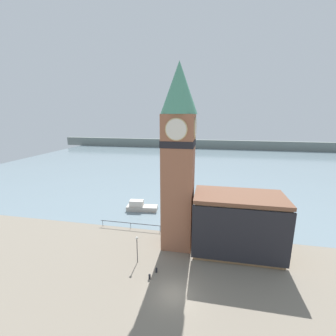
{
  "coord_description": "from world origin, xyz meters",
  "views": [
    {
      "loc": [
        3.4,
        -20.56,
        19.23
      ],
      "look_at": [
        -2.07,
        7.45,
        12.48
      ],
      "focal_mm": 24.0,
      "sensor_mm": 36.0,
      "label": 1
    }
  ],
  "objects_px": {
    "boat_near": "(141,207)",
    "lamp_post": "(137,244)",
    "pier_building": "(238,224)",
    "mooring_bollard_far": "(156,270)",
    "mooring_bollard_near": "(150,276)",
    "clock_tower": "(179,155)"
  },
  "relations": [
    {
      "from": "pier_building",
      "to": "mooring_bollard_far",
      "type": "bearing_deg",
      "value": -147.19
    },
    {
      "from": "clock_tower",
      "to": "mooring_bollard_far",
      "type": "distance_m",
      "value": 15.18
    },
    {
      "from": "lamp_post",
      "to": "boat_near",
      "type": "bearing_deg",
      "value": 106.39
    },
    {
      "from": "clock_tower",
      "to": "boat_near",
      "type": "xyz_separation_m",
      "value": [
        -9.39,
        10.88,
        -13.04
      ]
    },
    {
      "from": "clock_tower",
      "to": "mooring_bollard_near",
      "type": "bearing_deg",
      "value": -104.99
    },
    {
      "from": "mooring_bollard_near",
      "to": "pier_building",
      "type": "bearing_deg",
      "value": 36.19
    },
    {
      "from": "mooring_bollard_far",
      "to": "lamp_post",
      "type": "distance_m",
      "value": 4.02
    },
    {
      "from": "mooring_bollard_far",
      "to": "lamp_post",
      "type": "height_order",
      "value": "lamp_post"
    },
    {
      "from": "boat_near",
      "to": "lamp_post",
      "type": "relative_size",
      "value": 1.74
    },
    {
      "from": "pier_building",
      "to": "mooring_bollard_far",
      "type": "distance_m",
      "value": 12.74
    },
    {
      "from": "clock_tower",
      "to": "boat_near",
      "type": "bearing_deg",
      "value": 130.77
    },
    {
      "from": "pier_building",
      "to": "mooring_bollard_near",
      "type": "xyz_separation_m",
      "value": [
        -10.71,
        -7.83,
        -3.96
      ]
    },
    {
      "from": "mooring_bollard_far",
      "to": "lamp_post",
      "type": "bearing_deg",
      "value": 153.72
    },
    {
      "from": "pier_building",
      "to": "lamp_post",
      "type": "bearing_deg",
      "value": -158.8
    },
    {
      "from": "clock_tower",
      "to": "mooring_bollard_near",
      "type": "distance_m",
      "value": 15.86
    },
    {
      "from": "mooring_bollard_near",
      "to": "lamp_post",
      "type": "bearing_deg",
      "value": 131.7
    },
    {
      "from": "clock_tower",
      "to": "boat_near",
      "type": "relative_size",
      "value": 4.0
    },
    {
      "from": "boat_near",
      "to": "mooring_bollard_near",
      "type": "xyz_separation_m",
      "value": [
        7.22,
        -18.98,
        -0.42
      ]
    },
    {
      "from": "boat_near",
      "to": "pier_building",
      "type": "bearing_deg",
      "value": -38.02
    },
    {
      "from": "clock_tower",
      "to": "lamp_post",
      "type": "bearing_deg",
      "value": -130.64
    },
    {
      "from": "clock_tower",
      "to": "lamp_post",
      "type": "xyz_separation_m",
      "value": [
        -4.61,
        -5.37,
        -11.18
      ]
    },
    {
      "from": "pier_building",
      "to": "mooring_bollard_near",
      "type": "height_order",
      "value": "pier_building"
    }
  ]
}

